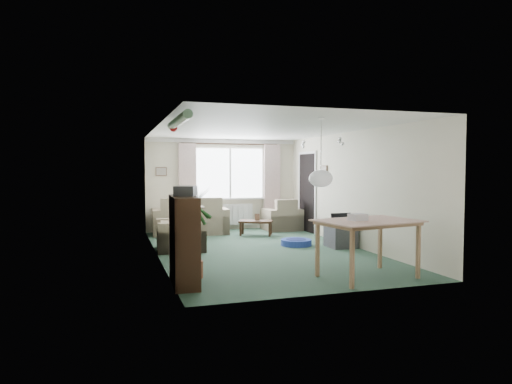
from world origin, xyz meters
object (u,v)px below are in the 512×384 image
object	(u,v)px
sofa	(190,215)
armchair_left	(181,228)
dining_table	(367,250)
coffee_table	(256,228)
bookshelf	(184,240)
houseplant	(194,232)
pet_bed	(296,242)
armchair_corner	(281,214)
tv_cube	(341,235)

from	to	relation	value
sofa	armchair_left	distance (m)	2.26
dining_table	coffee_table	bearing A→B (deg)	93.61
coffee_table	bookshelf	xyz separation A→B (m)	(-2.38, -4.16, 0.44)
armchair_left	coffee_table	distance (m)	2.52
houseplant	pet_bed	size ratio (longest dim) A/B	2.11
sofa	armchair_corner	bearing A→B (deg)	-176.29
sofa	dining_table	bearing A→B (deg)	112.65
armchair_corner	dining_table	xyz separation A→B (m)	(-0.65, -5.33, 0.01)
coffee_table	dining_table	bearing A→B (deg)	-86.39
bookshelf	pet_bed	xyz separation A→B (m)	(2.75, 2.50, -0.56)
armchair_left	tv_cube	bearing A→B (deg)	81.69
sofa	coffee_table	bearing A→B (deg)	157.84
tv_cube	coffee_table	bearing A→B (deg)	119.64
coffee_table	houseplant	distance (m)	4.46
sofa	pet_bed	world-z (taller)	sofa
coffee_table	pet_bed	distance (m)	1.71
houseplant	sofa	bearing A→B (deg)	81.28
armchair_corner	coffee_table	bearing A→B (deg)	36.83
sofa	armchair_left	bearing A→B (deg)	80.13
sofa	pet_bed	bearing A→B (deg)	131.90
armchair_left	dining_table	xyz separation A→B (m)	(2.33, -3.16, -0.01)
armchair_corner	pet_bed	world-z (taller)	armchair_corner
armchair_left	dining_table	distance (m)	3.92
sofa	armchair_left	size ratio (longest dim) A/B	1.89
armchair_corner	houseplant	distance (m)	5.54
houseplant	dining_table	size ratio (longest dim) A/B	1.02
bookshelf	pet_bed	bearing A→B (deg)	44.75
dining_table	pet_bed	size ratio (longest dim) A/B	2.08
armchair_left	bookshelf	distance (m)	2.74
dining_table	armchair_left	bearing A→B (deg)	126.43
armchair_corner	houseplant	bearing A→B (deg)	55.13
dining_table	tv_cube	world-z (taller)	dining_table
bookshelf	pet_bed	world-z (taller)	bookshelf
coffee_table	bookshelf	world-z (taller)	bookshelf
bookshelf	dining_table	world-z (taller)	bookshelf
coffee_table	sofa	bearing A→B (deg)	153.54
armchair_left	coffee_table	xyz separation A→B (m)	(2.04, 1.46, -0.25)
dining_table	pet_bed	xyz separation A→B (m)	(0.08, 2.94, -0.36)
bookshelf	dining_table	xyz separation A→B (m)	(2.67, -0.45, -0.20)
houseplant	armchair_corner	bearing A→B (deg)	55.61
bookshelf	armchair_corner	bearing A→B (deg)	58.26
coffee_table	tv_cube	distance (m)	2.44
sofa	pet_bed	distance (m)	3.06
sofa	pet_bed	size ratio (longest dim) A/B	2.83
armchair_left	coffee_table	size ratio (longest dim) A/B	1.21
sofa	bookshelf	xyz separation A→B (m)	(-0.89, -4.90, 0.16)
coffee_table	tv_cube	bearing A→B (deg)	-61.52
houseplant	armchair_left	bearing A→B (deg)	86.42
sofa	armchair_corner	world-z (taller)	sofa
armchair_corner	bookshelf	xyz separation A→B (m)	(-3.32, -4.88, 0.21)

